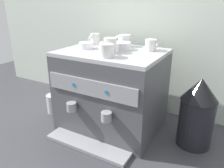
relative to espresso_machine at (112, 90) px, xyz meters
name	(u,v)px	position (x,y,z in m)	size (l,w,h in m)	color
ground_plane	(112,124)	(0.00, 0.00, -0.25)	(4.00, 4.00, 0.00)	#38383D
tiled_backsplash_wall	(136,44)	(0.00, 0.36, 0.23)	(2.80, 0.03, 0.95)	silver
espresso_machine	(112,90)	(0.00, 0.00, 0.00)	(0.60, 0.57, 0.50)	#4C4C51
ceramic_cup_0	(151,45)	(0.20, 0.12, 0.28)	(0.07, 0.10, 0.07)	white
ceramic_cup_1	(124,40)	(0.00, 0.16, 0.29)	(0.12, 0.08, 0.07)	white
ceramic_cup_2	(107,50)	(0.05, -0.14, 0.29)	(0.08, 0.11, 0.07)	white
ceramic_cup_3	(95,39)	(-0.20, 0.12, 0.29)	(0.06, 0.10, 0.07)	white
ceramic_cup_4	(110,45)	(0.01, -0.05, 0.29)	(0.07, 0.11, 0.08)	white
ceramic_bowl_0	(86,46)	(-0.17, -0.02, 0.27)	(0.09, 0.09, 0.04)	white
ceramic_bowl_1	(121,46)	(0.04, 0.06, 0.27)	(0.11, 0.11, 0.04)	white
coffee_grinder	(197,112)	(0.51, 0.05, -0.04)	(0.19, 0.19, 0.40)	black
milk_pitcher	(54,103)	(-0.46, -0.06, -0.18)	(0.10, 0.10, 0.14)	#B7B7BC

